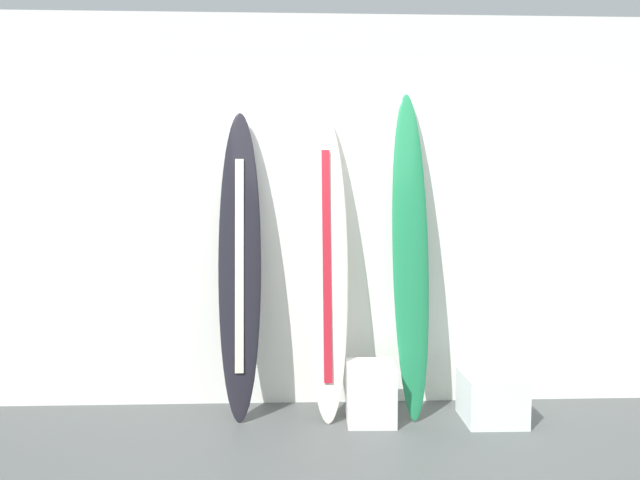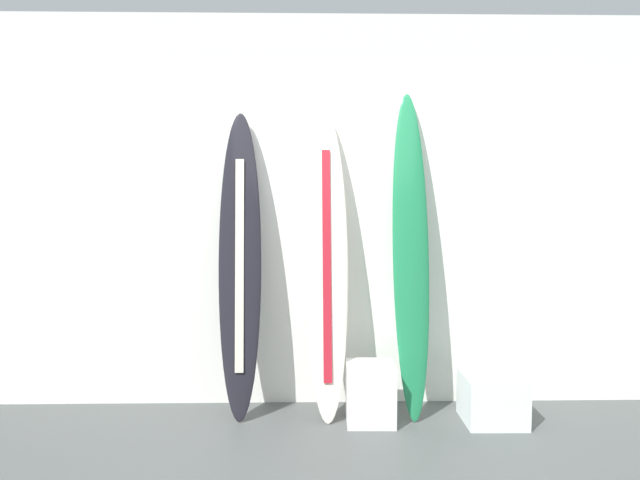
{
  "view_description": "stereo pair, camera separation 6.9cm",
  "coord_description": "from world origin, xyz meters",
  "views": [
    {
      "loc": [
        -0.38,
        -3.02,
        1.52
      ],
      "look_at": [
        -0.23,
        0.95,
        1.22
      ],
      "focal_mm": 32.94,
      "sensor_mm": 36.0,
      "label": 1
    },
    {
      "loc": [
        -0.31,
        -3.03,
        1.52
      ],
      "look_at": [
        -0.23,
        0.95,
        1.22
      ],
      "focal_mm": 32.94,
      "sensor_mm": 36.0,
      "label": 2
    }
  ],
  "objects": [
    {
      "name": "surfboard_charcoal",
      "position": [
        -0.78,
        0.97,
        1.04
      ],
      "size": [
        0.3,
        0.38,
        2.1
      ],
      "color": "black",
      "rests_on": "ground"
    },
    {
      "name": "wall_back",
      "position": [
        0.0,
        1.3,
        1.4
      ],
      "size": [
        7.2,
        0.2,
        2.8
      ],
      "primitive_type": "cube",
      "color": "white",
      "rests_on": "ground"
    },
    {
      "name": "display_block_left",
      "position": [
        0.93,
        0.8,
        0.16
      ],
      "size": [
        0.4,
        0.4,
        0.32
      ],
      "color": "silver",
      "rests_on": "ground"
    },
    {
      "name": "surfboard_emerald",
      "position": [
        0.39,
        0.97,
        1.12
      ],
      "size": [
        0.27,
        0.43,
        2.24
      ],
      "color": "#1C7445",
      "rests_on": "ground"
    },
    {
      "name": "display_block_center",
      "position": [
        0.11,
        0.82,
        0.2
      ],
      "size": [
        0.33,
        0.33,
        0.4
      ],
      "color": "silver",
      "rests_on": "ground"
    },
    {
      "name": "surfboard_ivory",
      "position": [
        -0.18,
        0.97,
        1.04
      ],
      "size": [
        0.3,
        0.44,
        2.1
      ],
      "color": "silver",
      "rests_on": "ground"
    }
  ]
}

